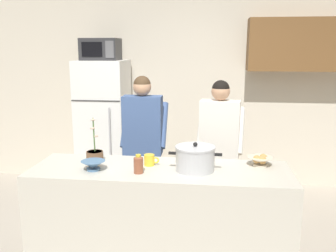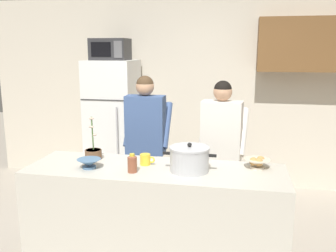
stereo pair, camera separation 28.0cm
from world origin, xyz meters
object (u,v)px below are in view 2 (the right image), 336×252
at_px(person_near_pot, 146,133).
at_px(coffee_mug, 146,159).
at_px(refrigerator, 113,125).
at_px(bread_bowl, 257,163).
at_px(microwave, 110,49).
at_px(person_by_sink, 221,140).
at_px(empty_bowl, 89,163).
at_px(bottle_near_edge, 132,163).
at_px(potted_orchid, 93,153).
at_px(cooking_pot, 189,159).

distance_m(person_near_pot, coffee_mug, 0.82).
distance_m(refrigerator, bread_bowl, 2.52).
relative_size(refrigerator, microwave, 3.66).
bearing_deg(microwave, person_by_sink, -33.20).
distance_m(refrigerator, empty_bowl, 2.02).
height_order(bottle_near_edge, potted_orchid, potted_orchid).
xyz_separation_m(person_by_sink, empty_bowl, (-1.05, -0.93, -0.02)).
xyz_separation_m(refrigerator, person_by_sink, (1.54, -1.03, 0.11)).
height_order(cooking_pot, bottle_near_edge, cooking_pot).
bearing_deg(bottle_near_edge, cooking_pot, 15.21).
relative_size(person_by_sink, cooking_pot, 3.64).
relative_size(coffee_mug, empty_bowl, 0.65).
relative_size(coffee_mug, bread_bowl, 0.60).
distance_m(person_near_pot, empty_bowl, 1.01).
bearing_deg(empty_bowl, potted_orchid, 105.07).
relative_size(refrigerator, empty_bowl, 8.74).
distance_m(microwave, bottle_near_edge, 2.33).
xyz_separation_m(cooking_pot, bread_bowl, (0.55, 0.18, -0.05)).
xyz_separation_m(cooking_pot, coffee_mug, (-0.39, 0.09, -0.06)).
relative_size(person_by_sink, potted_orchid, 4.07).
bearing_deg(cooking_pot, potted_orchid, 169.72).
height_order(refrigerator, potted_orchid, refrigerator).
relative_size(cooking_pot, empty_bowl, 2.19).
distance_m(person_by_sink, cooking_pot, 0.86).
distance_m(person_near_pot, bottle_near_edge, 1.02).
bearing_deg(bottle_near_edge, refrigerator, 113.77).
bearing_deg(bread_bowl, person_near_pot, 148.45).
height_order(coffee_mug, bottle_near_edge, bottle_near_edge).
distance_m(refrigerator, microwave, 1.02).
height_order(microwave, person_by_sink, microwave).
bearing_deg(empty_bowl, bread_bowl, 11.21).
bearing_deg(coffee_mug, cooking_pot, -12.46).
distance_m(person_near_pot, potted_orchid, 0.78).
height_order(person_near_pot, empty_bowl, person_near_pot).
distance_m(coffee_mug, bread_bowl, 0.95).
relative_size(coffee_mug, potted_orchid, 0.33).
bearing_deg(refrigerator, potted_orchid, -76.17).
height_order(person_by_sink, bread_bowl, person_by_sink).
bearing_deg(refrigerator, empty_bowl, -76.00).
relative_size(microwave, empty_bowl, 2.39).
bearing_deg(person_by_sink, cooking_pot, -104.36).
distance_m(microwave, coffee_mug, 2.19).
xyz_separation_m(person_by_sink, coffee_mug, (-0.61, -0.75, -0.02)).
height_order(microwave, bottle_near_edge, microwave).
bearing_deg(person_near_pot, cooking_pot, -55.79).
height_order(person_near_pot, bread_bowl, person_near_pot).
height_order(coffee_mug, bread_bowl, bread_bowl).
relative_size(refrigerator, person_by_sink, 1.10).
height_order(refrigerator, empty_bowl, refrigerator).
xyz_separation_m(person_by_sink, cooking_pot, (-0.21, -0.83, 0.03)).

